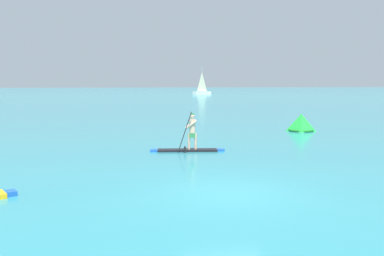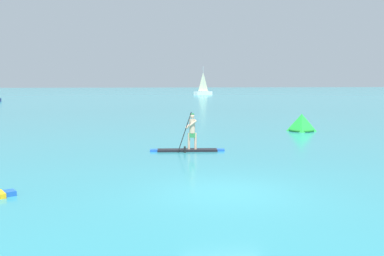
# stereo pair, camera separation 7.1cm
# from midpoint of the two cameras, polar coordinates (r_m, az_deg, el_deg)

# --- Properties ---
(ground) EXTENTS (440.00, 440.00, 0.00)m
(ground) POSITION_cam_midpoint_polar(r_m,az_deg,el_deg) (12.77, 4.75, -8.26)
(ground) COLOR teal
(paddleboarder_mid_center) EXTENTS (3.40, 0.90, 1.87)m
(paddleboarder_mid_center) POSITION_cam_midpoint_polar(r_m,az_deg,el_deg) (19.88, -0.33, -1.90)
(paddleboarder_mid_center) COLOR black
(paddleboarder_mid_center) RESTS_ON ground
(race_marker_buoy) EXTENTS (1.73, 1.73, 1.11)m
(race_marker_buoy) POSITION_cam_midpoint_polar(r_m,az_deg,el_deg) (28.80, 14.15, 0.57)
(race_marker_buoy) COLOR green
(race_marker_buoy) RESTS_ON ground
(sailboat_right_horizon) EXTENTS (4.67, 3.59, 6.65)m
(sailboat_right_horizon) POSITION_cam_midpoint_polar(r_m,az_deg,el_deg) (102.49, 1.48, 4.76)
(sailboat_right_horizon) COLOR white
(sailboat_right_horizon) RESTS_ON ground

